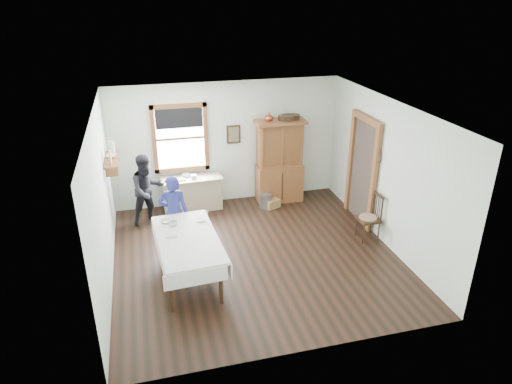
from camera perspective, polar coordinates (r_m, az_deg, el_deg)
room at (r=7.77m, az=-0.11°, el=0.58°), size 5.01×5.01×2.70m
window at (r=9.81m, az=-9.47°, el=7.07°), size 1.18×0.07×1.48m
doorway at (r=9.42m, az=13.20°, el=3.02°), size 0.09×1.14×2.22m
wall_shelf at (r=8.94m, az=-17.60°, el=4.16°), size 0.24×1.00×0.44m
framed_picture at (r=9.99m, az=-2.82°, el=7.19°), size 0.30×0.04×0.40m
rug_beater at (r=8.79m, az=15.12°, el=5.14°), size 0.01×0.27×0.27m
work_counter at (r=10.02m, az=-7.97°, el=-0.18°), size 1.31×0.54×0.74m
china_hutch at (r=10.17m, az=2.97°, el=3.84°), size 1.11×0.54×1.87m
dining_table at (r=7.71m, az=-8.35°, el=-8.11°), size 1.11×1.95×0.76m
spindle_chair at (r=8.97m, az=13.89°, el=-3.04°), size 0.44×0.44×0.93m
pail at (r=10.10m, az=1.23°, el=-1.08°), size 0.37×0.37×0.30m
wicker_basket at (r=10.11m, az=2.03°, el=-1.44°), size 0.38×0.33×0.19m
woman_blue at (r=8.45m, az=-10.21°, el=-2.89°), size 0.52×0.36×1.34m
figure_dark at (r=9.48m, az=-13.39°, el=-0.02°), size 0.80×0.72×1.37m
table_cup_a at (r=7.88m, az=-10.25°, el=-3.89°), size 0.15×0.15×0.09m
table_cup_b at (r=7.87m, az=-10.45°, el=-3.92°), size 0.12×0.12×0.10m
table_bowl at (r=8.04m, az=-11.30°, el=-3.58°), size 0.25×0.25×0.05m
counter_book at (r=9.81m, az=-9.97°, el=1.55°), size 0.18×0.23×0.02m
counter_bowl at (r=9.94m, az=-8.72°, el=2.06°), size 0.20×0.20×0.06m
shelf_bowl at (r=8.94m, az=-17.61°, el=4.33°), size 0.22×0.22×0.05m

